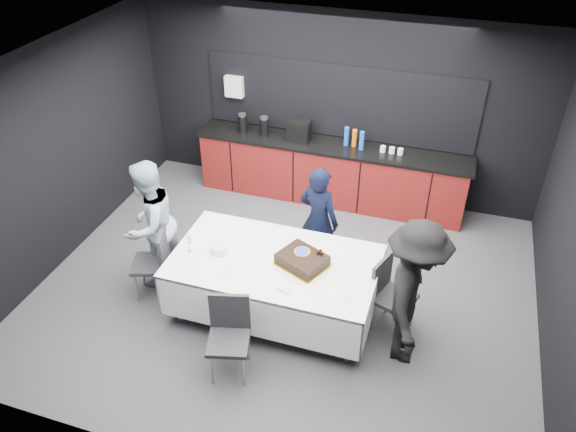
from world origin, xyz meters
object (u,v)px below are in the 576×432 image
at_px(chair_near, 229,330).
at_px(person_left, 150,224).
at_px(chair_left, 156,258).
at_px(person_right, 413,294).
at_px(party_table, 275,269).
at_px(plate_stack, 219,248).
at_px(cake_assembly, 302,260).
at_px(chair_right, 389,290).
at_px(champagne_flute, 188,240).
at_px(person_center, 319,220).

distance_m(chair_near, person_left, 1.83).
relative_size(chair_left, person_right, 0.54).
distance_m(party_table, plate_stack, 0.68).
xyz_separation_m(cake_assembly, chair_right, (0.97, 0.15, -0.31)).
xyz_separation_m(cake_assembly, plate_stack, (-0.97, -0.08, -0.02)).
height_order(chair_right, chair_near, same).
bearing_deg(person_left, plate_stack, 89.04).
height_order(champagne_flute, person_center, person_center).
bearing_deg(plate_stack, person_right, -3.20).
xyz_separation_m(chair_left, person_left, (-0.18, 0.25, 0.30)).
bearing_deg(chair_right, chair_near, -142.82).
bearing_deg(person_center, person_left, 39.88).
relative_size(chair_right, chair_near, 1.00).
height_order(chair_right, person_right, person_right).
bearing_deg(person_right, person_center, 46.61).
bearing_deg(cake_assembly, chair_near, -117.34).
distance_m(party_table, chair_near, 0.96).
bearing_deg(chair_left, person_right, -1.01).
height_order(chair_near, person_center, person_center).
bearing_deg(champagne_flute, chair_left, 177.73).
distance_m(chair_right, person_center, 1.30).
relative_size(cake_assembly, chair_near, 0.72).
bearing_deg(chair_left, person_left, 125.87).
relative_size(cake_assembly, plate_stack, 3.25).
xyz_separation_m(person_center, person_right, (1.30, -1.12, 0.12)).
bearing_deg(chair_left, plate_stack, 4.96).
bearing_deg(champagne_flute, chair_near, -44.44).
bearing_deg(chair_near, champagne_flute, 135.56).
bearing_deg(person_left, chair_left, 44.98).
xyz_separation_m(party_table, chair_near, (-0.17, -0.93, -0.11)).
distance_m(plate_stack, chair_right, 1.97).
bearing_deg(cake_assembly, plate_stack, -175.51).
bearing_deg(plate_stack, party_table, 4.80).
height_order(chair_left, person_center, person_center).
xyz_separation_m(party_table, champagne_flute, (-0.98, -0.14, 0.30)).
height_order(plate_stack, person_left, person_left).
height_order(champagne_flute, chair_right, champagne_flute).
relative_size(chair_left, person_center, 0.62).
relative_size(champagne_flute, person_left, 0.13).
relative_size(chair_left, chair_right, 1.00).
distance_m(party_table, cake_assembly, 0.38).
relative_size(plate_stack, chair_left, 0.22).
relative_size(chair_left, chair_near, 1.00).
height_order(chair_left, person_left, person_left).
bearing_deg(cake_assembly, chair_left, -175.30).
bearing_deg(person_center, chair_left, 48.29).
relative_size(chair_near, person_center, 0.62).
relative_size(plate_stack, chair_right, 0.22).
bearing_deg(person_right, chair_near, 110.99).
bearing_deg(chair_left, chair_right, 6.23).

